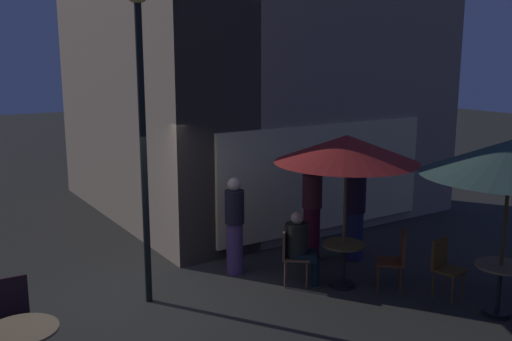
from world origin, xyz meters
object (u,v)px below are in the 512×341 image
cafe_table_0 (343,257)px  cafe_chair_2 (444,263)px  street_lamp_near_corner (141,79)px  patron_standing_2 (312,213)px  patron_standing_3 (355,212)px  cafe_table_1 (500,279)px  patio_umbrella_0 (347,149)px  cafe_chair_1 (396,255)px  patron_standing_4 (235,225)px  cafe_chair_0 (291,251)px  cafe_chair_4 (11,312)px  patio_umbrella_1 (511,158)px  patron_seated_0 (300,243)px

cafe_table_0 → cafe_chair_2: size_ratio=0.79×
street_lamp_near_corner → patron_standing_2: (3.10, 0.02, -2.42)m
street_lamp_near_corner → patron_standing_3: street_lamp_near_corner is taller
cafe_table_1 → cafe_chair_2: 0.86m
patio_umbrella_0 → cafe_chair_1: patio_umbrella_0 is taller
cafe_chair_2 → patron_standing_3: size_ratio=0.52×
street_lamp_near_corner → patron_standing_4: bearing=8.9°
cafe_table_0 → cafe_chair_0: bearing=140.7°
cafe_chair_0 → cafe_chair_1: 1.65m
patron_standing_3 → patron_standing_4: 2.22m
cafe_chair_0 → patron_standing_3: size_ratio=0.52×
patron_standing_2 → cafe_chair_4: bearing=178.9°
cafe_chair_1 → cafe_chair_2: size_ratio=1.08×
patio_umbrella_1 → patron_standing_2: 3.55m
cafe_table_0 → cafe_chair_1: size_ratio=0.74×
cafe_table_0 → cafe_chair_4: size_ratio=0.71×
patron_standing_3 → cafe_table_1: bearing=152.0°
patio_umbrella_0 → patron_standing_2: (0.29, 1.18, -1.33)m
street_lamp_near_corner → cafe_table_1: street_lamp_near_corner is taller
patio_umbrella_1 → patron_standing_4: 4.35m
patio_umbrella_0 → patron_standing_3: size_ratio=1.39×
cafe_table_1 → patron_seated_0: (-1.69, 2.42, 0.15)m
cafe_table_0 → cafe_chair_2: bearing=-47.9°
patron_seated_0 → patron_standing_2: size_ratio=0.68×
street_lamp_near_corner → patio_umbrella_1: 5.17m
street_lamp_near_corner → cafe_chair_4: street_lamp_near_corner is taller
patron_standing_3 → street_lamp_near_corner: bearing=53.7°
cafe_chair_1 → patron_standing_4: patron_standing_4 is taller
patio_umbrella_0 → patron_seated_0: 1.68m
cafe_chair_0 → patron_standing_3: 1.69m
patron_seated_0 → patron_standing_4: 1.17m
patio_umbrella_1 → patron_standing_4: (-2.31, 3.40, -1.42)m
patron_standing_2 → patio_umbrella_1: bearing=-83.2°
patio_umbrella_1 → cafe_chair_1: (-0.56, 1.43, -1.70)m
patron_standing_3 → patron_standing_4: (-2.15, 0.58, -0.03)m
cafe_chair_1 → patron_standing_3: (0.39, 1.39, 0.31)m
street_lamp_near_corner → patio_umbrella_0: size_ratio=1.91×
cafe_table_0 → street_lamp_near_corner: bearing=157.6°
cafe_table_1 → patron_seated_0: patron_seated_0 is taller
patron_seated_0 → patron_standing_3: patron_standing_3 is taller
patron_standing_2 → cafe_chair_2: bearing=-80.9°
patio_umbrella_0 → patron_standing_3: bearing=40.2°
cafe_table_1 → cafe_chair_4: size_ratio=0.75×
cafe_chair_4 → patron_seated_0: size_ratio=0.83×
cafe_table_0 → patio_umbrella_0: patio_umbrella_0 is taller
street_lamp_near_corner → patron_standing_4: (1.66, 0.26, -2.46)m
cafe_chair_2 → patron_standing_4: patron_standing_4 is taller
cafe_table_0 → cafe_chair_1: (0.60, -0.55, 0.07)m
street_lamp_near_corner → cafe_table_1: size_ratio=6.20×
cafe_table_1 → patio_umbrella_1: bearing=90.0°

